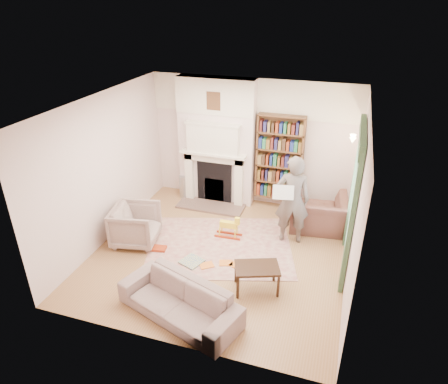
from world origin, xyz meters
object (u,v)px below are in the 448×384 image
(bookcase, at_px, (279,158))
(man_reading, at_px, (292,200))
(armchair_reading, at_px, (317,213))
(rocking_horse, at_px, (228,227))
(armchair_left, at_px, (136,225))
(sofa, at_px, (179,301))
(coffee_table, at_px, (257,278))
(paraffin_heater, at_px, (184,186))

(bookcase, relative_size, man_reading, 1.05)
(armchair_reading, distance_m, rocking_horse, 1.84)
(armchair_reading, bearing_deg, armchair_left, 19.71)
(bookcase, bearing_deg, sofa, -100.60)
(armchair_reading, xyz_separation_m, man_reading, (-0.45, -0.60, 0.52))
(bookcase, distance_m, coffee_table, 3.07)
(armchair_left, height_order, sofa, armchair_left)
(bookcase, relative_size, sofa, 0.97)
(bookcase, height_order, man_reading, bookcase)
(armchair_left, distance_m, man_reading, 3.01)
(bookcase, height_order, armchair_reading, bookcase)
(armchair_left, bearing_deg, armchair_reading, -75.26)
(coffee_table, bearing_deg, rocking_horse, 103.04)
(man_reading, height_order, coffee_table, man_reading)
(armchair_left, distance_m, paraffin_heater, 2.05)
(armchair_reading, distance_m, sofa, 3.55)
(sofa, relative_size, coffee_table, 2.72)
(man_reading, bearing_deg, rocking_horse, 1.03)
(bookcase, xyz_separation_m, rocking_horse, (-0.66, -1.55, -0.94))
(coffee_table, bearing_deg, bookcase, 74.09)
(armchair_reading, distance_m, coffee_table, 2.33)
(sofa, distance_m, paraffin_heater, 3.88)
(armchair_reading, distance_m, armchair_left, 3.61)
(sofa, bearing_deg, armchair_reading, 80.99)
(man_reading, xyz_separation_m, rocking_horse, (-1.17, -0.26, -0.65))
(armchair_left, xyz_separation_m, rocking_horse, (1.63, 0.71, -0.15))
(man_reading, distance_m, paraffin_heater, 2.93)
(bookcase, distance_m, sofa, 3.99)
(sofa, bearing_deg, man_reading, 83.32)
(man_reading, xyz_separation_m, paraffin_heater, (-2.66, 1.07, -0.61))
(armchair_left, bearing_deg, sofa, -145.76)
(coffee_table, relative_size, rocking_horse, 1.34)
(armchair_reading, xyz_separation_m, sofa, (-1.67, -3.13, -0.09))
(bookcase, relative_size, coffee_table, 2.64)
(armchair_left, relative_size, man_reading, 0.47)
(coffee_table, bearing_deg, armchair_left, 145.23)
(bookcase, relative_size, armchair_reading, 1.65)
(paraffin_heater, xyz_separation_m, rocking_horse, (1.49, -1.33, -0.04))
(armchair_left, height_order, man_reading, man_reading)
(armchair_reading, bearing_deg, man_reading, 47.02)
(sofa, height_order, man_reading, man_reading)
(bookcase, height_order, coffee_table, bookcase)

